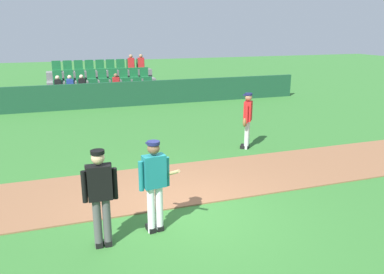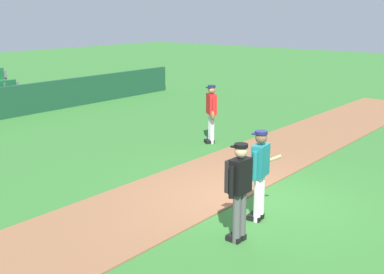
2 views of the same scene
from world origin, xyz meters
name	(u,v)px [view 1 (image 1 of 2)]	position (x,y,z in m)	size (l,w,h in m)	color
ground_plane	(182,213)	(0.00, 0.00, 0.00)	(80.00, 80.00, 0.00)	#33702D
infield_dirt_path	(163,185)	(0.00, 1.54, 0.01)	(28.00, 2.60, 0.03)	brown
dugout_fence	(108,95)	(0.00, 11.63, 0.59)	(20.00, 0.16, 1.19)	#19472D
stadium_bleachers	(103,89)	(0.00, 13.50, 0.62)	(5.55, 2.95, 2.30)	slate
batter_teal_jersey	(155,183)	(-0.68, -0.52, 0.97)	(0.72, 0.74, 1.76)	white
umpire_home_plate	(100,193)	(-1.67, -0.72, 1.00)	(0.59, 0.31, 1.76)	#4C4C4C
runner_red_jersey	(247,119)	(3.27, 3.58, 0.96)	(0.51, 0.56, 1.76)	silver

